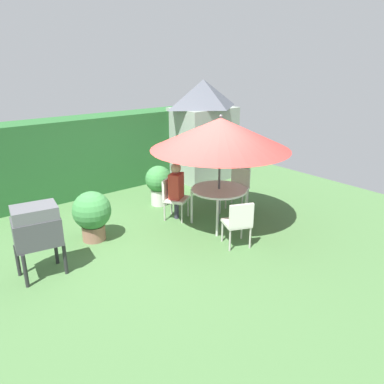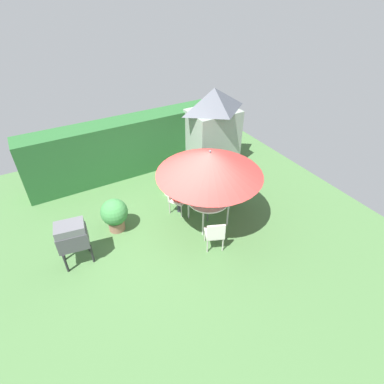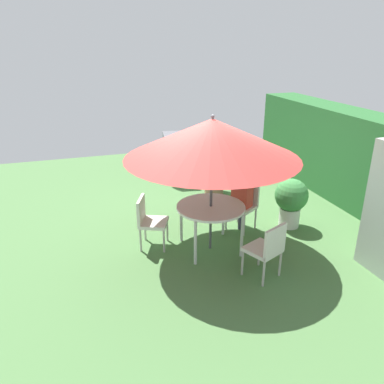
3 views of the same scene
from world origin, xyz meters
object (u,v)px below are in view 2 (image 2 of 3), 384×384
Objects in this scene: garden_shed at (213,127)px; potted_plant_by_grill at (115,214)px; chair_far_side at (215,233)px; chair_toward_hedge at (230,187)px; potted_plant_by_shed at (170,179)px; person_in_red at (178,190)px; patio_table at (208,201)px; patio_umbrella at (210,163)px; bbq_grill at (72,236)px; chair_near_shed at (176,197)px.

garden_shed is 4.72m from potted_plant_by_grill.
chair_far_side is 1.00× the size of chair_toward_hedge.
potted_plant_by_grill reaches higher than potted_plant_by_shed.
person_in_red is (-0.10, 1.79, 0.26)m from chair_far_side.
potted_plant_by_shed is at bearing 88.55° from chair_far_side.
patio_table is 1.22m from patio_umbrella.
person_in_red is at bearing -140.68° from garden_shed.
person_in_red reaches higher than bbq_grill.
potted_plant_by_grill is (-2.38, 0.98, -0.18)m from patio_table.
patio_table is at bearing -22.29° from potted_plant_by_grill.
patio_table is 0.95m from person_in_red.
potted_plant_by_grill reaches higher than chair_far_side.
chair_near_shed is (3.02, 0.56, -0.33)m from bbq_grill.
bbq_grill is at bearing 157.75° from chair_far_side.
patio_umbrella is at bearing 67.49° from chair_far_side.
patio_umbrella is at bearing -5.08° from bbq_grill.
person_in_red is (1.87, -0.17, 0.23)m from potted_plant_by_grill.
potted_plant_by_grill is (-4.27, -1.80, -0.88)m from garden_shed.
potted_plant_by_grill is (1.20, 0.66, -0.29)m from bbq_grill.
bbq_grill reaches higher than chair_toward_hedge.
garden_shed is 3.12× the size of chair_near_shed.
patio_umbrella is 1.50m from person_in_red.
bbq_grill is at bearing -151.28° from potted_plant_by_grill.
patio_table is 1.21m from chair_toward_hedge.
potted_plant_by_shed is (3.24, 1.43, -0.29)m from bbq_grill.
potted_plant_by_shed is at bearing 138.48° from chair_toward_hedge.
garden_shed is 2.86× the size of potted_plant_by_grill.
potted_plant_by_grill is (-1.97, 1.95, 0.03)m from chair_far_side.
chair_toward_hedge is 0.71× the size of person_in_red.
garden_shed reaches higher than bbq_grill.
patio_table is 1.28× the size of chair_toward_hedge.
garden_shed is 3.12× the size of chair_toward_hedge.
potted_plant_by_grill reaches higher than chair_near_shed.
patio_table is 1.28× the size of chair_far_side.
potted_plant_by_shed is at bearing 23.82° from bbq_grill.
potted_plant_by_shed is (0.07, 2.73, 0.04)m from chair_far_side.
patio_umbrella is 2.26m from potted_plant_by_shed.
patio_table is 1.08m from chair_far_side.
garden_shed is 3.40m from patio_umbrella.
garden_shed reaches higher than chair_toward_hedge.
garden_shed reaches higher than chair_far_side.
chair_far_side is at bearing -86.71° from person_in_red.
potted_plant_by_shed is (-0.34, 1.75, -1.39)m from patio_umbrella.
chair_toward_hedge is (1.08, 0.49, -1.42)m from patio_umbrella.
potted_plant_by_grill is 1.89m from person_in_red.
bbq_grill is 0.95× the size of person_in_red.
patio_umbrella reaches higher than chair_toward_hedge.
patio_umbrella reaches higher than chair_far_side.
potted_plant_by_grill is (-2.04, -0.77, -0.01)m from potted_plant_by_shed.
patio_table is 1.28× the size of chair_near_shed.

